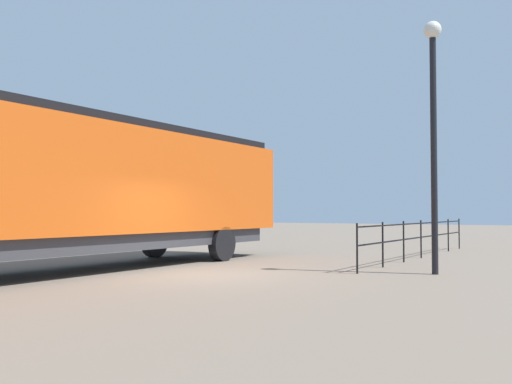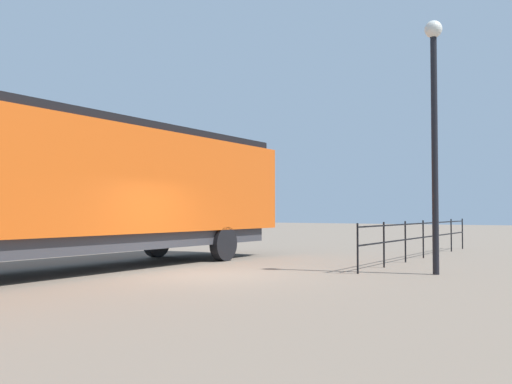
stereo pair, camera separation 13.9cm
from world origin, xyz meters
The scene contains 4 objects.
ground_plane centered at (0.00, 0.00, 0.00)m, with size 120.00×120.00×0.00m, color #756656.
locomotive centered at (-3.45, -1.27, 2.29)m, with size 3.17×16.53×4.06m.
lamp_post centered at (4.76, 3.20, 4.18)m, with size 0.44×0.44×6.43m.
platform_fence centered at (3.04, 8.05, 0.83)m, with size 0.05×11.54×1.28m.
Camera 1 is at (8.50, -11.24, 1.57)m, focal length 39.59 mm.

